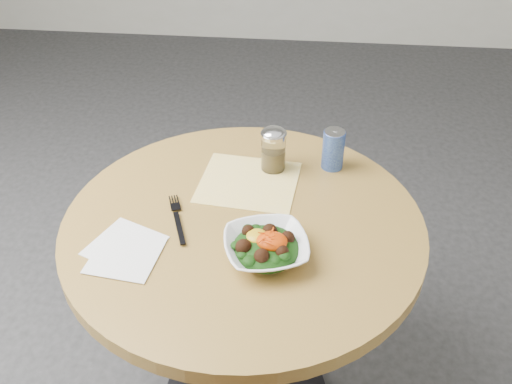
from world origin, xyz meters
TOP-DOWN VIEW (x-y plane):
  - table at (0.00, 0.00)m, footprint 0.90×0.90m
  - cloth_napkin at (-0.00, 0.16)m, footprint 0.28×0.26m
  - paper_napkins at (-0.26, -0.14)m, footprint 0.20×0.22m
  - salad_bowl at (0.07, -0.12)m, footprint 0.24×0.24m
  - fork at (-0.16, -0.01)m, footprint 0.08×0.19m
  - spice_shaker at (0.06, 0.23)m, footprint 0.07×0.07m
  - beverage_can at (0.22, 0.26)m, footprint 0.06×0.06m

SIDE VIEW (x-z plane):
  - table at x=0.00m, z-range 0.18..0.93m
  - cloth_napkin at x=0.00m, z-range 0.75..0.75m
  - paper_napkins at x=-0.26m, z-range 0.75..0.75m
  - fork at x=-0.16m, z-range 0.75..0.76m
  - salad_bowl at x=0.07m, z-range 0.74..0.81m
  - beverage_can at x=0.22m, z-range 0.75..0.87m
  - spice_shaker at x=0.06m, z-range 0.75..0.88m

